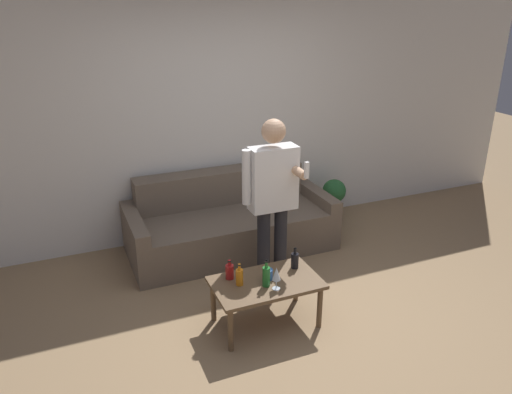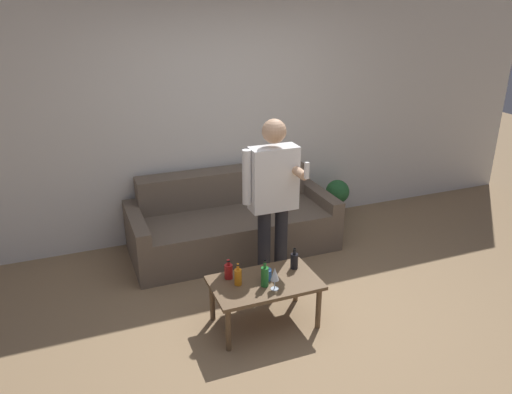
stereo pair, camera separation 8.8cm
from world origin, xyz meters
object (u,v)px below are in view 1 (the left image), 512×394
person_standing_front (272,192)px  bottle_orange (230,271)px  couch (229,222)px  coffee_table (266,287)px

person_standing_front → bottle_orange: bearing=-143.9°
couch → bottle_orange: couch is taller
bottle_orange → coffee_table: bearing=-31.3°
coffee_table → bottle_orange: 0.32m
coffee_table → person_standing_front: size_ratio=0.55×
coffee_table → bottle_orange: bearing=148.7°
bottle_orange → person_standing_front: 0.82m
coffee_table → bottle_orange: (-0.25, 0.15, 0.12)m
couch → bottle_orange: (-0.45, -1.25, 0.18)m
coffee_table → person_standing_front: bearing=61.6°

